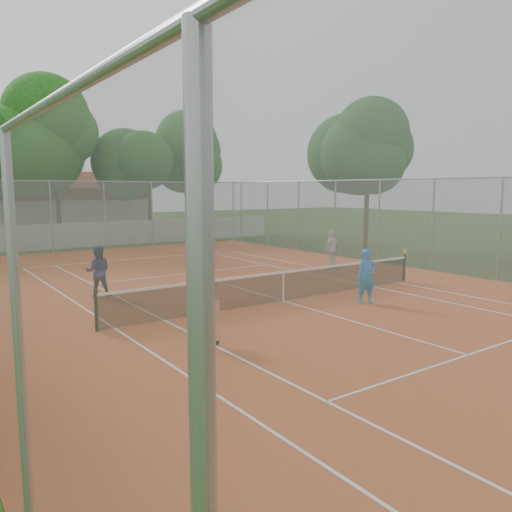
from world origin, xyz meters
TOP-DOWN VIEW (x-y plane):
  - ground at (0.00, 0.00)m, footprint 120.00×120.00m
  - court_pad at (0.00, 0.00)m, footprint 18.00×34.00m
  - court_lines at (0.00, 0.00)m, footprint 10.98×23.78m
  - tennis_net at (0.00, 0.00)m, footprint 11.88×0.10m
  - perimeter_fence at (0.00, 0.00)m, footprint 18.00×34.00m
  - boundary_wall at (0.00, 19.00)m, footprint 26.00×0.30m
  - clubhouse at (-2.00, 29.00)m, footprint 16.40×9.00m
  - tropical_trees at (0.00, 22.00)m, footprint 29.00×19.00m
  - player_near at (1.91, -1.75)m, footprint 0.73×0.60m
  - player_far_left at (-4.57, 4.07)m, footprint 0.99×0.89m
  - player_far_right at (5.60, 3.65)m, footprint 1.08×0.57m
  - ball_hopper at (-4.27, -2.50)m, footprint 0.62×0.62m

SIDE VIEW (x-z plane):
  - ground at x=0.00m, z-range 0.00..0.00m
  - court_pad at x=0.00m, z-range 0.00..0.02m
  - court_lines at x=0.00m, z-range 0.02..0.03m
  - tennis_net at x=0.00m, z-range 0.02..1.00m
  - ball_hopper at x=-4.27m, z-range 0.02..1.17m
  - boundary_wall at x=0.00m, z-range 0.00..1.50m
  - player_far_left at x=-4.57m, z-range 0.02..1.71m
  - player_near at x=1.91m, z-range 0.02..1.72m
  - player_far_right at x=5.60m, z-range 0.02..1.77m
  - perimeter_fence at x=0.00m, z-range 0.00..4.00m
  - clubhouse at x=-2.00m, z-range 0.00..4.40m
  - tropical_trees at x=0.00m, z-range 0.00..10.00m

